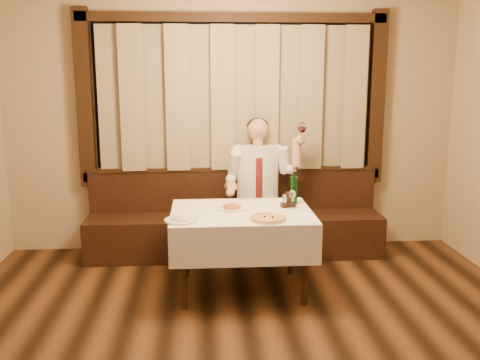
{
  "coord_description": "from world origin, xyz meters",
  "views": [
    {
      "loc": [
        -0.35,
        -2.95,
        2.0
      ],
      "look_at": [
        0.0,
        1.9,
        1.0
      ],
      "focal_mm": 40.0,
      "sensor_mm": 36.0,
      "label": 1
    }
  ],
  "objects": [
    {
      "name": "room",
      "position": [
        -0.0,
        0.97,
        1.5
      ],
      "size": [
        5.01,
        6.01,
        2.81
      ],
      "color": "black",
      "rests_on": "ground"
    },
    {
      "name": "banquette",
      "position": [
        0.0,
        2.72,
        0.31
      ],
      "size": [
        3.2,
        0.61,
        0.94
      ],
      "color": "black",
      "rests_on": "ground"
    },
    {
      "name": "dining_table",
      "position": [
        0.0,
        1.7,
        0.65
      ],
      "size": [
        1.27,
        0.97,
        0.76
      ],
      "color": "black",
      "rests_on": "ground"
    },
    {
      "name": "pizza",
      "position": [
        0.2,
        1.39,
        0.77
      ],
      "size": [
        0.32,
        0.32,
        0.03
      ],
      "rotation": [
        0.0,
        0.0,
        0.12
      ],
      "color": "white",
      "rests_on": "dining_table"
    },
    {
      "name": "pasta_red",
      "position": [
        -0.08,
        1.77,
        0.79
      ],
      "size": [
        0.27,
        0.27,
        0.09
      ],
      "rotation": [
        0.0,
        0.0,
        0.15
      ],
      "color": "white",
      "rests_on": "dining_table"
    },
    {
      "name": "pasta_cream",
      "position": [
        -0.53,
        1.4,
        0.8
      ],
      "size": [
        0.29,
        0.29,
        0.1
      ],
      "rotation": [
        0.0,
        0.0,
        -0.22
      ],
      "color": "white",
      "rests_on": "dining_table"
    },
    {
      "name": "green_bottle",
      "position": [
        0.51,
        1.93,
        0.89
      ],
      "size": [
        0.07,
        0.07,
        0.32
      ],
      "rotation": [
        0.0,
        0.0,
        0.12
      ],
      "color": "#104F1A",
      "rests_on": "dining_table"
    },
    {
      "name": "table_wine_glass",
      "position": [
        0.47,
        1.75,
        0.88
      ],
      "size": [
        0.06,
        0.06,
        0.17
      ],
      "rotation": [
        0.0,
        0.0,
        0.2
      ],
      "color": "white",
      "rests_on": "dining_table"
    },
    {
      "name": "cruet_caddy",
      "position": [
        0.44,
        1.81,
        0.81
      ],
      "size": [
        0.14,
        0.11,
        0.14
      ],
      "rotation": [
        0.0,
        0.0,
        0.36
      ],
      "color": "black",
      "rests_on": "dining_table"
    },
    {
      "name": "seated_man",
      "position": [
        0.26,
        2.63,
        0.86
      ],
      "size": [
        0.85,
        0.63,
        1.51
      ],
      "color": "black",
      "rests_on": "ground"
    }
  ]
}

